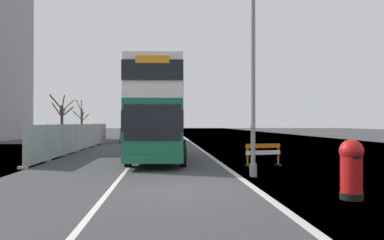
{
  "coord_description": "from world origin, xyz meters",
  "views": [
    {
      "loc": [
        -0.44,
        -11.72,
        2.06
      ],
      "look_at": [
        0.85,
        6.28,
        2.2
      ],
      "focal_mm": 35.78,
      "sensor_mm": 36.0,
      "label": 1
    }
  ],
  "objects_px": {
    "double_decker_bus": "(160,111)",
    "car_receding_mid": "(130,131)",
    "roadworks_barrier": "(263,152)",
    "red_pillar_postbox": "(351,167)",
    "car_far_side": "(164,129)",
    "car_oncoming_near": "(131,132)",
    "lamppost_foreground": "(253,79)",
    "car_receding_far": "(136,131)"
  },
  "relations": [
    {
      "from": "double_decker_bus",
      "to": "car_receding_mid",
      "type": "height_order",
      "value": "double_decker_bus"
    },
    {
      "from": "roadworks_barrier",
      "to": "red_pillar_postbox",
      "type": "bearing_deg",
      "value": -87.67
    },
    {
      "from": "red_pillar_postbox",
      "to": "car_far_side",
      "type": "relative_size",
      "value": 0.36
    },
    {
      "from": "car_receding_mid",
      "to": "car_far_side",
      "type": "bearing_deg",
      "value": 74.19
    },
    {
      "from": "red_pillar_postbox",
      "to": "car_oncoming_near",
      "type": "xyz_separation_m",
      "value": [
        -8.52,
        30.63,
        0.21
      ]
    },
    {
      "from": "car_oncoming_near",
      "to": "car_receding_mid",
      "type": "relative_size",
      "value": 0.95
    },
    {
      "from": "car_receding_mid",
      "to": "roadworks_barrier",
      "type": "bearing_deg",
      "value": -72.83
    },
    {
      "from": "double_decker_bus",
      "to": "red_pillar_postbox",
      "type": "relative_size",
      "value": 6.59
    },
    {
      "from": "double_decker_bus",
      "to": "red_pillar_postbox",
      "type": "distance_m",
      "value": 12.65
    },
    {
      "from": "car_oncoming_near",
      "to": "car_far_side",
      "type": "xyz_separation_m",
      "value": [
        3.42,
        21.15,
        -0.02
      ]
    },
    {
      "from": "car_oncoming_near",
      "to": "car_receding_mid",
      "type": "bearing_deg",
      "value": 96.8
    },
    {
      "from": "double_decker_bus",
      "to": "car_far_side",
      "type": "distance_m",
      "value": 40.47
    },
    {
      "from": "double_decker_bus",
      "to": "car_oncoming_near",
      "type": "height_order",
      "value": "double_decker_bus"
    },
    {
      "from": "roadworks_barrier",
      "to": "car_receding_mid",
      "type": "distance_m",
      "value": 30.34
    },
    {
      "from": "roadworks_barrier",
      "to": "car_far_side",
      "type": "height_order",
      "value": "car_far_side"
    },
    {
      "from": "red_pillar_postbox",
      "to": "car_oncoming_near",
      "type": "relative_size",
      "value": 0.4
    },
    {
      "from": "roadworks_barrier",
      "to": "car_receding_mid",
      "type": "height_order",
      "value": "car_receding_mid"
    },
    {
      "from": "red_pillar_postbox",
      "to": "roadworks_barrier",
      "type": "height_order",
      "value": "red_pillar_postbox"
    },
    {
      "from": "lamppost_foreground",
      "to": "car_oncoming_near",
      "type": "height_order",
      "value": "lamppost_foreground"
    },
    {
      "from": "double_decker_bus",
      "to": "lamppost_foreground",
      "type": "height_order",
      "value": "lamppost_foreground"
    },
    {
      "from": "roadworks_barrier",
      "to": "car_receding_mid",
      "type": "xyz_separation_m",
      "value": [
        -8.96,
        28.98,
        0.38
      ]
    },
    {
      "from": "lamppost_foreground",
      "to": "car_far_side",
      "type": "xyz_separation_m",
      "value": [
        -3.46,
        47.3,
        -2.69
      ]
    },
    {
      "from": "roadworks_barrier",
      "to": "lamppost_foreground",
      "type": "bearing_deg",
      "value": -110.31
    },
    {
      "from": "car_receding_mid",
      "to": "lamppost_foreground",
      "type": "bearing_deg",
      "value": -76.78
    },
    {
      "from": "car_oncoming_near",
      "to": "roadworks_barrier",
      "type": "bearing_deg",
      "value": -70.07
    },
    {
      "from": "double_decker_bus",
      "to": "roadworks_barrier",
      "type": "height_order",
      "value": "double_decker_bus"
    },
    {
      "from": "roadworks_barrier",
      "to": "car_oncoming_near",
      "type": "relative_size",
      "value": 0.45
    },
    {
      "from": "car_receding_mid",
      "to": "car_far_side",
      "type": "distance_m",
      "value": 15.35
    },
    {
      "from": "lamppost_foreground",
      "to": "roadworks_barrier",
      "type": "bearing_deg",
      "value": 69.69
    },
    {
      "from": "lamppost_foreground",
      "to": "car_far_side",
      "type": "height_order",
      "value": "lamppost_foreground"
    },
    {
      "from": "car_receding_far",
      "to": "car_far_side",
      "type": "xyz_separation_m",
      "value": [
        3.87,
        8.49,
        0.07
      ]
    },
    {
      "from": "car_receding_mid",
      "to": "car_receding_far",
      "type": "bearing_deg",
      "value": 87.13
    },
    {
      "from": "car_oncoming_near",
      "to": "car_receding_mid",
      "type": "distance_m",
      "value": 6.43
    },
    {
      "from": "double_decker_bus",
      "to": "lamppost_foreground",
      "type": "xyz_separation_m",
      "value": [
        3.64,
        -6.86,
        1.06
      ]
    },
    {
      "from": "car_receding_far",
      "to": "car_far_side",
      "type": "bearing_deg",
      "value": 65.51
    },
    {
      "from": "double_decker_bus",
      "to": "car_receding_far",
      "type": "relative_size",
      "value": 2.56
    },
    {
      "from": "double_decker_bus",
      "to": "car_far_side",
      "type": "relative_size",
      "value": 2.4
    },
    {
      "from": "red_pillar_postbox",
      "to": "lamppost_foreground",
      "type": "bearing_deg",
      "value": 110.1
    },
    {
      "from": "double_decker_bus",
      "to": "car_receding_far",
      "type": "distance_m",
      "value": 32.2
    },
    {
      "from": "red_pillar_postbox",
      "to": "car_receding_far",
      "type": "distance_m",
      "value": 44.21
    },
    {
      "from": "car_oncoming_near",
      "to": "car_far_side",
      "type": "relative_size",
      "value": 0.9
    },
    {
      "from": "roadworks_barrier",
      "to": "car_oncoming_near",
      "type": "distance_m",
      "value": 24.04
    }
  ]
}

